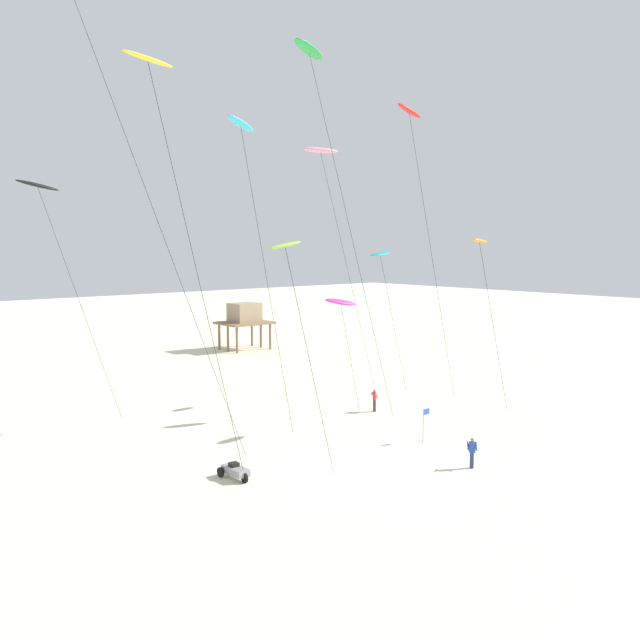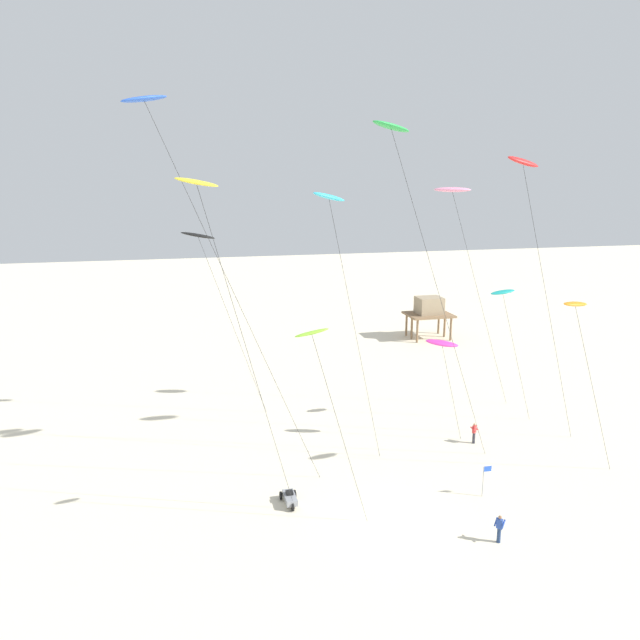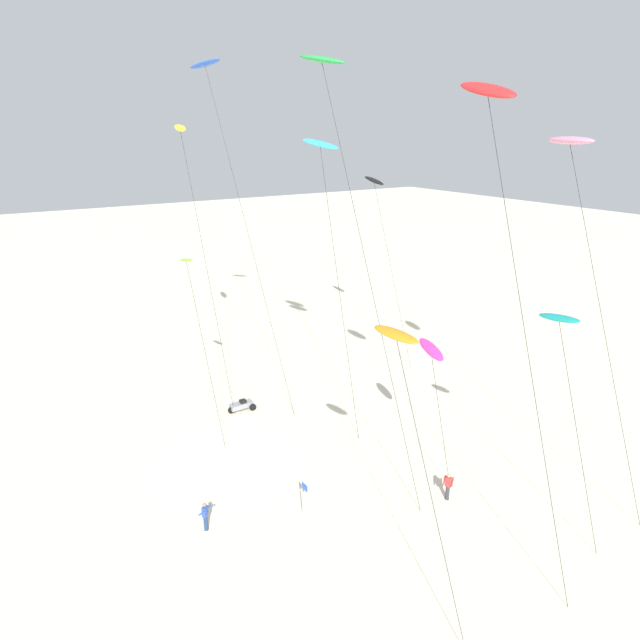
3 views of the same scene
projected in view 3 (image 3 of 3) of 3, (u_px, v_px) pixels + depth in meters
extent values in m
plane|color=beige|center=(227.00, 461.00, 33.76)|extent=(260.00, 260.00, 0.00)
ellipsoid|color=pink|center=(570.00, 140.00, 26.85)|extent=(3.16, 1.61, 0.44)
cylinder|color=#262626|center=(606.00, 339.00, 27.57)|extent=(6.82, 0.86, 19.08)
ellipsoid|color=#33BFE0|center=(320.00, 144.00, 32.99)|extent=(2.74, 1.89, 0.96)
cylinder|color=#262626|center=(340.00, 299.00, 34.66)|extent=(4.12, 0.53, 18.81)
ellipsoid|color=yellow|center=(180.00, 128.00, 36.59)|extent=(2.38, 0.98, 0.75)
cylinder|color=#262626|center=(208.00, 277.00, 38.02)|extent=(5.19, 0.66, 19.82)
ellipsoid|color=red|center=(488.00, 90.00, 21.16)|extent=(2.68, 1.26, 1.20)
cylinder|color=#262626|center=(530.00, 363.00, 22.30)|extent=(6.60, 0.83, 21.07)
ellipsoid|color=orange|center=(396.00, 334.00, 20.50)|extent=(2.17, 1.14, 0.52)
cylinder|color=#262626|center=(432.00, 498.00, 20.89)|extent=(4.58, 0.58, 12.20)
ellipsoid|color=#8CD833|center=(186.00, 260.00, 33.63)|extent=(1.97, 0.58, 0.52)
cylinder|color=#262626|center=(206.00, 357.00, 34.36)|extent=(3.51, 0.45, 11.95)
ellipsoid|color=black|center=(374.00, 181.00, 45.79)|extent=(2.71, 0.70, 0.82)
cylinder|color=#262626|center=(393.00, 276.00, 46.48)|extent=(5.30, 0.67, 15.60)
ellipsoid|color=green|center=(322.00, 59.00, 27.84)|extent=(3.08, 1.93, 0.83)
cylinder|color=#262626|center=(372.00, 292.00, 28.60)|extent=(8.51, 1.07, 23.07)
ellipsoid|color=teal|center=(559.00, 318.00, 25.27)|extent=(2.16, 0.72, 0.56)
cylinder|color=#262626|center=(578.00, 439.00, 25.83)|extent=(3.67, 0.47, 11.24)
ellipsoid|color=blue|center=(205.00, 64.00, 38.63)|extent=(2.80, 2.00, 0.83)
cylinder|color=#262626|center=(250.00, 241.00, 38.97)|extent=(10.12, 1.26, 24.18)
ellipsoid|color=#D8339E|center=(431.00, 349.00, 30.06)|extent=(2.60, 1.28, 0.90)
cylinder|color=#262626|center=(441.00, 421.00, 30.65)|extent=(2.13, 0.29, 7.97)
cylinder|color=navy|center=(206.00, 523.00, 27.77)|extent=(0.22, 0.22, 0.88)
cube|color=#2D4CA5|center=(205.00, 511.00, 27.52)|extent=(0.38, 0.39, 0.58)
sphere|color=#9E7051|center=(204.00, 505.00, 27.39)|extent=(0.20, 0.20, 0.20)
cylinder|color=#2D4CA5|center=(203.00, 513.00, 27.31)|extent=(0.43, 0.41, 0.39)
cylinder|color=#2D4CA5|center=(207.00, 508.00, 27.71)|extent=(0.43, 0.41, 0.39)
cylinder|color=#33333D|center=(447.00, 493.00, 30.10)|extent=(0.22, 0.22, 0.88)
cube|color=red|center=(448.00, 482.00, 29.85)|extent=(0.39, 0.36, 0.58)
sphere|color=tan|center=(449.00, 476.00, 29.72)|extent=(0.20, 0.20, 0.20)
cylinder|color=red|center=(452.00, 482.00, 29.75)|extent=(0.35, 0.47, 0.39)
cylinder|color=red|center=(445.00, 480.00, 29.92)|extent=(0.35, 0.47, 0.39)
cube|color=gray|center=(241.00, 405.00, 39.74)|extent=(0.71, 1.70, 0.36)
cube|color=black|center=(243.00, 401.00, 39.72)|extent=(0.44, 0.44, 0.20)
cylinder|color=black|center=(231.00, 410.00, 39.39)|extent=(0.12, 0.52, 0.52)
cylinder|color=black|center=(253.00, 407.00, 39.81)|extent=(0.12, 0.52, 0.52)
cylinder|color=black|center=(248.00, 402.00, 40.53)|extent=(0.12, 0.52, 0.52)
cylinder|color=gray|center=(302.00, 498.00, 28.74)|extent=(0.05, 0.05, 2.10)
cube|color=blue|center=(305.00, 487.00, 28.24)|extent=(0.52, 0.03, 0.36)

